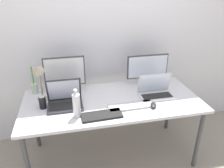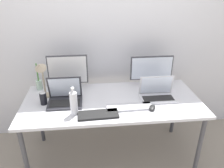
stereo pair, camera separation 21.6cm
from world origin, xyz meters
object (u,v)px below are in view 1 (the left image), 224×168
(monitor_left, at_px, (65,75))
(soda_can_near_keyboard, at_px, (42,102))
(work_desk, at_px, (112,104))
(laptop_silver, at_px, (65,99))
(desk_lamp, at_px, (39,76))
(keyboard_aux, at_px, (102,115))
(laptop_secondary, at_px, (155,91))
(bamboo_vase, at_px, (35,88))
(keyboard_main, at_px, (131,106))
(water_bottle, at_px, (76,104))
(mouse_by_keyboard, at_px, (153,105))
(monitor_center, at_px, (147,68))

(monitor_left, distance_m, soda_can_near_keyboard, 0.40)
(work_desk, bearing_deg, monitor_left, 148.47)
(laptop_silver, relative_size, desk_lamp, 0.81)
(keyboard_aux, height_order, soda_can_near_keyboard, soda_can_near_keyboard)
(laptop_secondary, xyz_separation_m, bamboo_vase, (-1.25, 0.33, 0.01))
(laptop_secondary, relative_size, soda_can_near_keyboard, 2.82)
(keyboard_main, distance_m, keyboard_aux, 0.32)
(keyboard_aux, distance_m, bamboo_vase, 0.87)
(laptop_secondary, relative_size, keyboard_main, 0.81)
(laptop_secondary, bearing_deg, monitor_left, 162.89)
(water_bottle, relative_size, soda_can_near_keyboard, 2.14)
(mouse_by_keyboard, bearing_deg, bamboo_vase, 177.46)
(laptop_silver, xyz_separation_m, mouse_by_keyboard, (0.83, -0.22, -0.04))
(work_desk, xyz_separation_m, keyboard_aux, (-0.15, -0.27, 0.07))
(keyboard_main, xyz_separation_m, keyboard_aux, (-0.30, -0.10, 0.00))
(monitor_left, height_order, keyboard_main, monitor_left)
(monitor_center, bearing_deg, keyboard_aux, -139.08)
(monitor_left, bearing_deg, keyboard_main, -36.90)
(monitor_center, relative_size, laptop_silver, 1.43)
(work_desk, distance_m, water_bottle, 0.47)
(monitor_center, relative_size, water_bottle, 1.76)
(keyboard_aux, xyz_separation_m, soda_can_near_keyboard, (-0.52, 0.26, 0.05))
(laptop_silver, height_order, mouse_by_keyboard, laptop_silver)
(laptop_silver, xyz_separation_m, soda_can_near_keyboard, (-0.21, -0.01, 0.00))
(monitor_center, xyz_separation_m, soda_can_near_keyboard, (-1.15, -0.28, -0.14))
(laptop_silver, relative_size, laptop_secondary, 0.94)
(bamboo_vase, bearing_deg, water_bottle, -53.08)
(soda_can_near_keyboard, bearing_deg, monitor_left, 51.45)
(work_desk, xyz_separation_m, desk_lamp, (-0.69, 0.11, 0.33))
(laptop_silver, bearing_deg, keyboard_main, -15.76)
(work_desk, relative_size, laptop_secondary, 5.08)
(monitor_center, height_order, bamboo_vase, monitor_center)
(laptop_silver, distance_m, mouse_by_keyboard, 0.86)
(soda_can_near_keyboard, bearing_deg, mouse_by_keyboard, -11.18)
(monitor_center, distance_m, keyboard_aux, 0.85)
(soda_can_near_keyboard, bearing_deg, keyboard_main, -11.06)
(work_desk, xyz_separation_m, monitor_left, (-0.45, 0.28, 0.26))
(keyboard_aux, relative_size, mouse_by_keyboard, 3.39)
(desk_lamp, bearing_deg, water_bottle, -46.58)
(laptop_silver, xyz_separation_m, keyboard_aux, (0.32, -0.27, -0.05))
(water_bottle, bearing_deg, mouse_by_keyboard, 0.54)
(water_bottle, bearing_deg, work_desk, 31.32)
(laptop_silver, bearing_deg, soda_can_near_keyboard, -176.39)
(desk_lamp, bearing_deg, monitor_left, 33.94)
(monitor_center, bearing_deg, soda_can_near_keyboard, -166.12)
(keyboard_aux, xyz_separation_m, desk_lamp, (-0.54, 0.39, 0.27))
(laptop_silver, height_order, soda_can_near_keyboard, laptop_silver)
(soda_can_near_keyboard, distance_m, bamboo_vase, 0.35)
(keyboard_aux, height_order, mouse_by_keyboard, mouse_by_keyboard)
(laptop_secondary, bearing_deg, water_bottle, -165.40)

